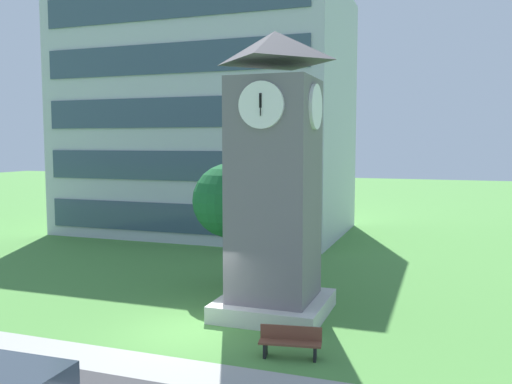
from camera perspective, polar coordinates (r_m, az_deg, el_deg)
ground_plane at (r=18.35m, az=-7.24°, el=-14.49°), size 160.00×160.00×0.00m
kerb_strip at (r=16.04m, az=-12.00°, el=-17.52°), size 120.00×1.60×0.01m
office_building at (r=38.01m, az=-5.11°, el=7.96°), size 18.84×11.17×16.00m
clock_tower at (r=19.10m, az=1.98°, el=0.11°), size 3.80×3.80×10.04m
park_bench at (r=16.12m, az=3.66°, el=-15.55°), size 1.85×0.77×0.88m
tree_streetside at (r=22.89m, az=-2.82°, el=-0.95°), size 3.17×3.17×5.32m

